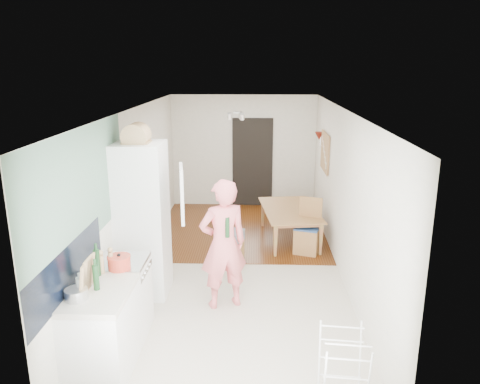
# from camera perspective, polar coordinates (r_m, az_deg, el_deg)

# --- Properties ---
(room_shell) EXTENTS (3.20, 7.00, 2.50)m
(room_shell) POSITION_cam_1_polar(r_m,az_deg,el_deg) (7.08, -0.37, -0.20)
(room_shell) COLOR silver
(room_shell) RESTS_ON ground
(floor) EXTENTS (3.20, 7.00, 0.01)m
(floor) POSITION_cam_1_polar(r_m,az_deg,el_deg) (7.51, -0.36, -9.42)
(floor) COLOR beige
(floor) RESTS_ON ground
(wood_floor_overlay) EXTENTS (3.20, 3.30, 0.01)m
(wood_floor_overlay) POSITION_cam_1_polar(r_m,az_deg,el_deg) (9.22, 0.13, -4.55)
(wood_floor_overlay) COLOR #5C3011
(wood_floor_overlay) RESTS_ON room_shell
(sage_wall_panel) EXTENTS (0.02, 3.00, 1.30)m
(sage_wall_panel) POSITION_cam_1_polar(r_m,az_deg,el_deg) (5.33, -18.70, 0.39)
(sage_wall_panel) COLOR slate
(sage_wall_panel) RESTS_ON room_shell
(tile_splashback) EXTENTS (0.02, 1.90, 0.50)m
(tile_splashback) POSITION_cam_1_polar(r_m,az_deg,el_deg) (5.07, -20.12, -8.91)
(tile_splashback) COLOR black
(tile_splashback) RESTS_ON room_shell
(doorway_recess) EXTENTS (0.90, 0.04, 2.00)m
(doorway_recess) POSITION_cam_1_polar(r_m,az_deg,el_deg) (10.51, 1.53, 3.59)
(doorway_recess) COLOR black
(doorway_recess) RESTS_ON room_shell
(base_cabinet) EXTENTS (0.60, 0.90, 0.86)m
(base_cabinet) POSITION_cam_1_polar(r_m,az_deg,el_deg) (5.30, -16.41, -16.23)
(base_cabinet) COLOR white
(base_cabinet) RESTS_ON room_shell
(worktop) EXTENTS (0.62, 0.92, 0.06)m
(worktop) POSITION_cam_1_polar(r_m,az_deg,el_deg) (5.08, -16.81, -11.79)
(worktop) COLOR beige
(worktop) RESTS_ON room_shell
(range_cooker) EXTENTS (0.60, 0.60, 0.88)m
(range_cooker) POSITION_cam_1_polar(r_m,az_deg,el_deg) (5.92, -14.13, -12.42)
(range_cooker) COLOR white
(range_cooker) RESTS_ON room_shell
(cooker_top) EXTENTS (0.60, 0.60, 0.04)m
(cooker_top) POSITION_cam_1_polar(r_m,az_deg,el_deg) (5.72, -14.43, -8.33)
(cooker_top) COLOR silver
(cooker_top) RESTS_ON room_shell
(fridge_housing) EXTENTS (0.66, 0.66, 2.15)m
(fridge_housing) POSITION_cam_1_polar(r_m,az_deg,el_deg) (6.57, -11.83, -3.40)
(fridge_housing) COLOR white
(fridge_housing) RESTS_ON room_shell
(fridge_door) EXTENTS (0.14, 0.56, 0.70)m
(fridge_door) POSITION_cam_1_polar(r_m,az_deg,el_deg) (6.02, -7.10, -0.16)
(fridge_door) COLOR white
(fridge_door) RESTS_ON room_shell
(fridge_interior) EXTENTS (0.02, 0.52, 0.66)m
(fridge_interior) POSITION_cam_1_polar(r_m,az_deg,el_deg) (6.36, -9.35, 0.59)
(fridge_interior) COLOR white
(fridge_interior) RESTS_ON room_shell
(pinboard) EXTENTS (0.03, 0.90, 0.70)m
(pinboard) POSITION_cam_1_polar(r_m,az_deg,el_deg) (8.95, 10.35, 4.84)
(pinboard) COLOR tan
(pinboard) RESTS_ON room_shell
(pinboard_frame) EXTENTS (0.00, 0.94, 0.74)m
(pinboard_frame) POSITION_cam_1_polar(r_m,az_deg,el_deg) (8.95, 10.26, 4.84)
(pinboard_frame) COLOR #9C6038
(pinboard_frame) RESTS_ON room_shell
(wall_sconce) EXTENTS (0.18, 0.18, 0.16)m
(wall_sconce) POSITION_cam_1_polar(r_m,az_deg,el_deg) (9.54, 9.63, 6.75)
(wall_sconce) COLOR maroon
(wall_sconce) RESTS_ON room_shell
(person) EXTENTS (0.89, 0.74, 2.07)m
(person) POSITION_cam_1_polar(r_m,az_deg,el_deg) (6.08, -2.07, -5.01)
(person) COLOR #F77379
(person) RESTS_ON floor
(dining_table) EXTENTS (0.98, 1.53, 0.50)m
(dining_table) POSITION_cam_1_polar(r_m,az_deg,el_deg) (8.67, 6.24, -4.24)
(dining_table) COLOR #9C6038
(dining_table) RESTS_ON floor
(dining_chair) EXTENTS (0.50, 0.50, 0.95)m
(dining_chair) POSITION_cam_1_polar(r_m,az_deg,el_deg) (8.05, 8.25, -4.22)
(dining_chair) COLOR #9C6038
(dining_chair) RESTS_ON floor
(stool) EXTENTS (0.41, 0.41, 0.44)m
(stool) POSITION_cam_1_polar(r_m,az_deg,el_deg) (7.54, -1.06, -7.49)
(stool) COLOR #9C6038
(stool) RESTS_ON floor
(grey_drape) EXTENTS (0.48, 0.48, 0.17)m
(grey_drape) POSITION_cam_1_polar(r_m,az_deg,el_deg) (7.40, -1.28, -5.41)
(grey_drape) COLOR slate
(grey_drape) RESTS_ON stool
(drying_rack) EXTENTS (0.44, 0.41, 0.80)m
(drying_rack) POSITION_cam_1_polar(r_m,az_deg,el_deg) (4.73, 12.43, -20.62)
(drying_rack) COLOR white
(drying_rack) RESTS_ON floor
(bread_bin) EXTENTS (0.36, 0.34, 0.18)m
(bread_bin) POSITION_cam_1_polar(r_m,az_deg,el_deg) (6.28, -12.54, 6.70)
(bread_bin) COLOR tan
(bread_bin) RESTS_ON fridge_housing
(red_casserole) EXTENTS (0.29, 0.29, 0.15)m
(red_casserole) POSITION_cam_1_polar(r_m,az_deg,el_deg) (5.48, -14.51, -8.31)
(red_casserole) COLOR red
(red_casserole) RESTS_ON cooker_top
(steel_pan) EXTENTS (0.25, 0.25, 0.11)m
(steel_pan) POSITION_cam_1_polar(r_m,az_deg,el_deg) (4.95, -19.32, -11.68)
(steel_pan) COLOR silver
(steel_pan) RESTS_ON worktop
(held_bottle) EXTENTS (0.06, 0.06, 0.27)m
(held_bottle) POSITION_cam_1_polar(r_m,az_deg,el_deg) (5.94, -1.56, -4.32)
(held_bottle) COLOR #19401E
(held_bottle) RESTS_ON person
(bottle_a) EXTENTS (0.08, 0.08, 0.27)m
(bottle_a) POSITION_cam_1_polar(r_m,az_deg,el_deg) (5.05, -17.16, -9.92)
(bottle_a) COLOR #19401E
(bottle_a) RESTS_ON worktop
(bottle_b) EXTENTS (0.08, 0.08, 0.30)m
(bottle_b) POSITION_cam_1_polar(r_m,az_deg,el_deg) (5.35, -17.03, -8.25)
(bottle_b) COLOR #19401E
(bottle_b) RESTS_ON worktop
(bottle_c) EXTENTS (0.09, 0.09, 0.20)m
(bottle_c) POSITION_cam_1_polar(r_m,az_deg,el_deg) (4.98, -18.87, -10.88)
(bottle_c) COLOR beige
(bottle_c) RESTS_ON worktop
(pepper_mill_front) EXTENTS (0.06, 0.06, 0.20)m
(pepper_mill_front) POSITION_cam_1_polar(r_m,az_deg,el_deg) (5.49, -15.46, -8.06)
(pepper_mill_front) COLOR tan
(pepper_mill_front) RESTS_ON worktop
(pepper_mill_back) EXTENTS (0.06, 0.06, 0.21)m
(pepper_mill_back) POSITION_cam_1_polar(r_m,az_deg,el_deg) (5.41, -16.55, -8.45)
(pepper_mill_back) COLOR tan
(pepper_mill_back) RESTS_ON worktop
(chopping_boards) EXTENTS (0.08, 0.28, 0.37)m
(chopping_boards) POSITION_cam_1_polar(r_m,az_deg,el_deg) (4.99, -18.16, -9.66)
(chopping_boards) COLOR tan
(chopping_boards) RESTS_ON worktop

